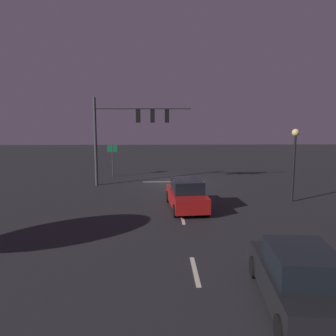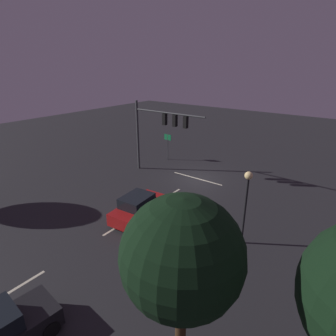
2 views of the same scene
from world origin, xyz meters
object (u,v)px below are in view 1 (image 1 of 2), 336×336
at_px(car_approaching, 187,195).
at_px(car_distant, 299,279).
at_px(street_lamp_left_kerb, 295,150).
at_px(traffic_signal_assembly, 130,124).
at_px(route_sign, 112,154).

relative_size(car_approaching, car_distant, 1.00).
xyz_separation_m(car_distant, street_lamp_left_kerb, (-4.48, -11.46, 2.38)).
distance_m(car_approaching, car_distant, 10.19).
bearing_deg(street_lamp_left_kerb, traffic_signal_assembly, -27.84).
bearing_deg(car_approaching, car_distant, 102.35).
xyz_separation_m(car_approaching, car_distant, (-2.18, 9.95, 0.00)).
bearing_deg(street_lamp_left_kerb, car_distant, 68.67).
bearing_deg(street_lamp_left_kerb, route_sign, -37.05).
bearing_deg(car_approaching, traffic_signal_assembly, -61.98).
xyz_separation_m(car_approaching, street_lamp_left_kerb, (-6.65, -1.51, 2.38)).
bearing_deg(route_sign, car_approaching, 117.61).
bearing_deg(car_distant, route_sign, -69.34).
height_order(traffic_signal_assembly, route_sign, traffic_signal_assembly).
bearing_deg(route_sign, street_lamp_left_kerb, 142.95).
distance_m(car_distant, route_sign, 22.21).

